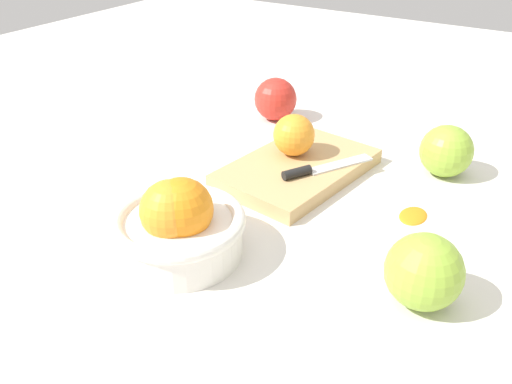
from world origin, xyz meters
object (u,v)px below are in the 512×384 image
Objects in this scene: cutting_board at (298,169)px; apple_front_left at (424,272)px; orange_on_board at (294,135)px; apple_front_right at (446,151)px; bowl at (178,225)px; apple_back_right at (276,99)px; knife at (316,169)px.

cutting_board is 2.95× the size of apple_front_left.
orange_on_board is 0.81× the size of apple_front_right.
bowl reaches higher than apple_back_right.
apple_back_right is at bearing 47.51° from apple_front_left.
apple_front_left is (-0.31, -0.06, 0.00)m from apple_front_right.
apple_front_left is (0.07, -0.27, -0.00)m from bowl.
bowl is 0.66× the size of cutting_board.
orange_on_board is 0.81× the size of apple_back_right.
knife is 1.72× the size of apple_front_left.
apple_front_right is (0.14, -0.15, 0.01)m from knife.
cutting_board is at bearing -136.20° from orange_on_board.
apple_front_right reaches higher than cutting_board.
apple_front_right is (-0.05, -0.33, 0.00)m from apple_back_right.
apple_front_left reaches higher than apple_back_right.
bowl is 2.49× the size of orange_on_board.
apple_front_right reaches higher than knife.
apple_front_right is at bearing -56.92° from cutting_board.
cutting_board is 0.05m from orange_on_board.
bowl reaches higher than cutting_board.
apple_back_right is at bearing 15.62° from bowl.
bowl is at bearing 179.27° from orange_on_board.
orange_on_board is at bearing -0.73° from bowl.
orange_on_board reaches higher than apple_back_right.
cutting_board is at bearing 53.48° from apple_front_left.
apple_back_right is (0.43, 0.12, -0.00)m from bowl.
apple_front_left reaches higher than cutting_board.
orange_on_board is 0.78× the size of apple_front_left.
knife is at bearing -136.28° from apple_back_right.
bowl reaches higher than apple_front_right.
apple_back_right is (0.18, 0.14, 0.03)m from cutting_board.
knife is 0.27m from apple_front_left.
cutting_board is 0.04m from knife.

